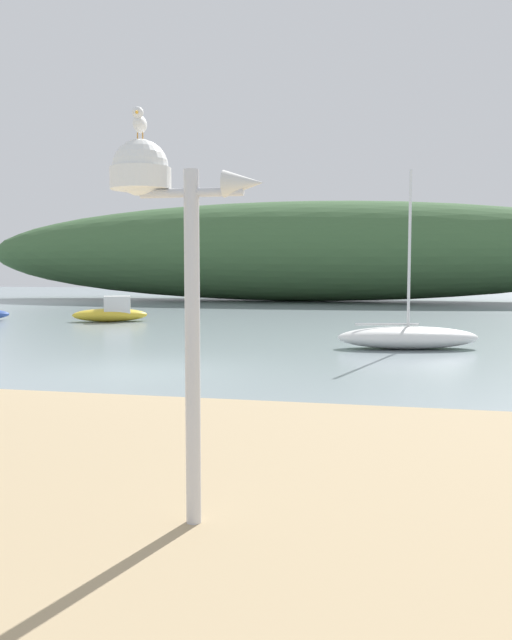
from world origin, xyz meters
The scene contains 6 objects.
ground_plane centered at (0.00, 0.00, 0.00)m, with size 120.00×120.00×0.00m, color gray.
distant_hill centered at (-1.67, 31.89, 3.44)m, with size 46.85×10.14×6.87m, color #3D6038.
mast_structure centered at (3.54, -8.35, 2.66)m, with size 1.22×0.48×3.03m.
seagull_on_radar centered at (3.38, -8.36, 3.36)m, with size 0.16×0.32×0.22m.
motorboat_far_left centered at (-6.49, 12.32, 0.40)m, with size 3.29×2.22×1.08m.
sailboat_off_point centered at (5.62, 5.38, 0.33)m, with size 4.12×2.17×4.95m.
Camera 1 is at (5.36, -13.20, 2.22)m, focal length 36.58 mm.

